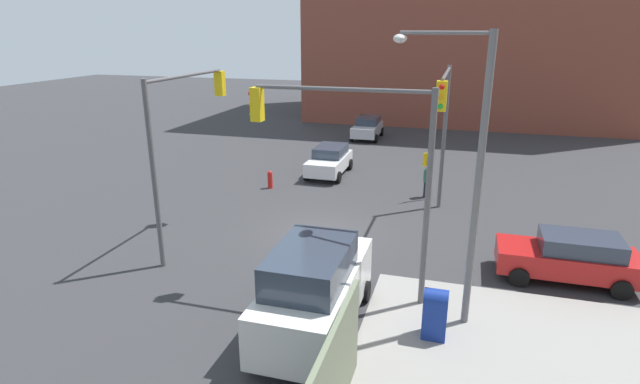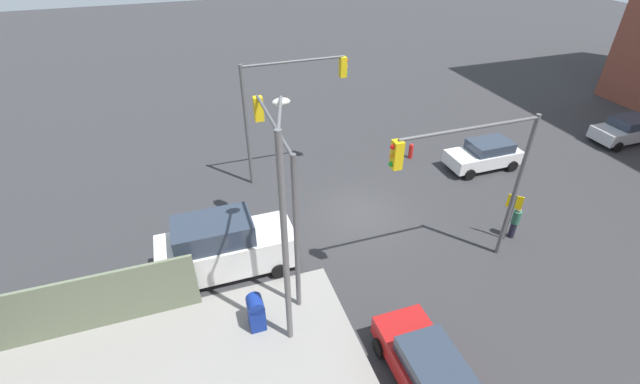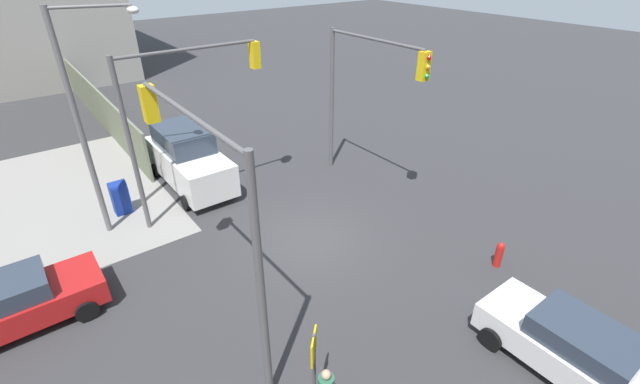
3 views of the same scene
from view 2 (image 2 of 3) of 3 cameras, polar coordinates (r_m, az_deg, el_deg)
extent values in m
plane|color=#333335|center=(21.13, 5.48, -2.89)|extent=(120.00, 120.00, 0.00)
cylinder|color=#59595B|center=(18.54, 24.61, 0.16)|extent=(0.18, 0.18, 6.50)
cylinder|color=#59595B|center=(15.41, 19.60, 8.02)|extent=(5.50, 0.12, 0.12)
cube|color=yellow|center=(14.21, 10.21, 4.90)|extent=(0.32, 0.36, 1.00)
sphere|color=red|center=(13.98, 9.69, 5.94)|extent=(0.18, 0.18, 0.18)
sphere|color=orange|center=(14.13, 9.57, 4.80)|extent=(0.18, 0.18, 0.18)
sphere|color=green|center=(14.29, 9.45, 3.68)|extent=(0.18, 0.18, 0.18)
cylinder|color=#59595B|center=(22.07, -9.73, 8.35)|extent=(0.18, 0.18, 6.50)
cylinder|color=#59595B|center=(21.42, -3.56, 16.98)|extent=(5.11, 0.12, 0.12)
cube|color=yellow|center=(22.36, 3.07, 16.31)|extent=(0.32, 0.36, 1.00)
sphere|color=red|center=(22.33, 3.54, 17.13)|extent=(0.18, 0.18, 0.18)
sphere|color=orange|center=(22.42, 3.51, 16.35)|extent=(0.18, 0.18, 0.18)
sphere|color=green|center=(22.52, 3.48, 15.57)|extent=(0.18, 0.18, 0.18)
cylinder|color=#59595B|center=(14.57, -3.17, -6.18)|extent=(0.18, 0.18, 6.50)
cylinder|color=#59595B|center=(15.02, -6.31, 9.18)|extent=(0.12, 5.17, 0.12)
cube|color=yellow|center=(17.56, -8.21, 10.92)|extent=(0.36, 0.32, 1.00)
sphere|color=red|center=(17.60, -8.42, 12.09)|extent=(0.18, 0.18, 0.18)
sphere|color=orange|center=(17.72, -8.33, 11.13)|extent=(0.18, 0.18, 0.18)
sphere|color=green|center=(17.84, -8.25, 10.19)|extent=(0.18, 0.18, 0.18)
cylinder|color=slate|center=(13.00, -4.66, -7.79)|extent=(0.20, 0.20, 8.00)
cylinder|color=slate|center=(11.89, -5.40, 10.37)|extent=(0.76, 2.33, 0.10)
ellipsoid|color=silver|center=(13.05, -5.20, 11.88)|extent=(0.56, 0.36, 0.24)
cylinder|color=#4C4C4C|center=(20.58, 24.00, -3.14)|extent=(0.08, 0.08, 2.40)
cube|color=yellow|center=(20.12, 24.55, -1.21)|extent=(0.48, 0.48, 0.64)
cube|color=navy|center=(15.89, -8.46, -15.91)|extent=(0.56, 0.64, 1.15)
cylinder|color=navy|center=(15.46, -8.65, -14.53)|extent=(0.56, 0.64, 0.56)
cylinder|color=red|center=(26.09, 12.00, 5.26)|extent=(0.26, 0.26, 0.80)
sphere|color=red|center=(25.90, 12.11, 6.08)|extent=(0.24, 0.24, 0.24)
cube|color=#B7BABF|center=(33.30, 35.46, 6.53)|extent=(3.98, 1.80, 0.75)
cube|color=#2D3847|center=(33.32, 36.16, 7.56)|extent=(2.23, 1.58, 0.55)
cylinder|color=black|center=(31.93, 34.90, 4.95)|extent=(0.64, 0.22, 0.64)
cylinder|color=black|center=(32.88, 32.65, 6.48)|extent=(0.64, 0.22, 0.64)
cylinder|color=black|center=(34.95, 35.57, 6.90)|extent=(0.64, 0.22, 0.64)
cube|color=white|center=(26.09, 20.86, 4.40)|extent=(4.16, 1.80, 0.75)
cube|color=#2D3847|center=(26.00, 21.73, 5.74)|extent=(2.33, 1.58, 0.55)
cylinder|color=black|center=(24.86, 19.32, 2.22)|extent=(0.64, 0.22, 0.64)
cylinder|color=black|center=(26.07, 17.09, 4.22)|extent=(0.64, 0.22, 0.64)
cylinder|color=black|center=(26.57, 24.24, 3.17)|extent=(0.64, 0.22, 0.64)
cylinder|color=black|center=(27.71, 21.94, 5.02)|extent=(0.64, 0.22, 0.64)
cube|color=#B21919|center=(14.65, 14.15, -22.19)|extent=(1.80, 4.38, 0.75)
cube|color=#2D3847|center=(13.98, 15.32, -21.77)|extent=(1.58, 2.46, 0.55)
cylinder|color=black|center=(15.35, 7.90, -19.87)|extent=(0.22, 0.64, 0.64)
cylinder|color=black|center=(16.00, 14.02, -17.81)|extent=(0.22, 0.64, 0.64)
cube|color=white|center=(17.81, -12.22, -7.67)|extent=(5.40, 2.10, 1.40)
cube|color=#2D3847|center=(17.07, -14.11, -5.05)|extent=(3.02, 1.85, 0.90)
cylinder|color=black|center=(19.21, -7.02, -6.19)|extent=(0.64, 0.22, 0.64)
cylinder|color=black|center=(17.67, -5.48, -10.38)|extent=(0.64, 0.22, 0.64)
cylinder|color=black|center=(19.09, -17.92, -8.22)|extent=(0.64, 0.22, 0.64)
cylinder|color=black|center=(17.54, -17.46, -12.66)|extent=(0.64, 0.22, 0.64)
cylinder|color=#2D664C|center=(20.90, 24.73, -3.07)|extent=(0.36, 0.36, 0.63)
sphere|color=tan|center=(20.67, 25.00, -2.14)|extent=(0.21, 0.21, 0.21)
cylinder|color=#1E1E2D|center=(21.30, 24.28, -4.60)|extent=(0.28, 0.28, 0.79)
camera|label=1|loc=(15.56, -61.14, -1.98)|focal=28.00mm
camera|label=3|loc=(19.68, 48.68, 13.75)|focal=24.00mm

